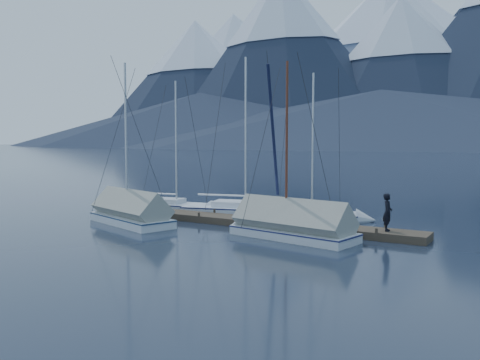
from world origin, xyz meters
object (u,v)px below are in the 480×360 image
Objects in this scene: sailboat_open_left at (183,208)px; person at (388,212)px; sailboat_covered_near at (284,228)px; sailboat_open_mid at (254,212)px; sailboat_open_right at (320,217)px; sailboat_covered_far at (126,215)px.

sailboat_open_left is 5.26× the size of person.
sailboat_open_left reaches higher than sailboat_covered_near.
sailboat_covered_near is at bearing 101.75° from person.
sailboat_open_mid reaches higher than sailboat_open_left.
sailboat_open_mid reaches higher than sailboat_covered_near.
sailboat_covered_near is (4.17, -4.84, 0.25)m from sailboat_open_mid.
person is (3.94, 1.85, 0.72)m from sailboat_covered_near.
sailboat_open_left is at bearing -174.69° from sailboat_open_right.
sailboat_open_left reaches higher than person.
sailboat_open_right is 0.96× the size of sailboat_covered_far.
sailboat_open_left is at bearing 65.28° from person.
sailboat_open_left is 9.80m from sailboat_covered_near.
sailboat_open_right reaches higher than person.
sailboat_open_mid is 7.02m from sailboat_covered_far.
sailboat_open_right is at bearing 94.44° from sailboat_covered_near.
sailboat_covered_near reaches higher than person.
sailboat_open_left is 4.61m from sailboat_open_mid.
sailboat_open_left is 1.00× the size of sailboat_open_right.
sailboat_open_mid is 6.40m from sailboat_covered_near.
sailboat_covered_far reaches higher than sailboat_open_left.
sailboat_open_mid reaches higher than sailboat_open_right.
sailboat_covered_near is at bearing -85.56° from sailboat_open_right.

